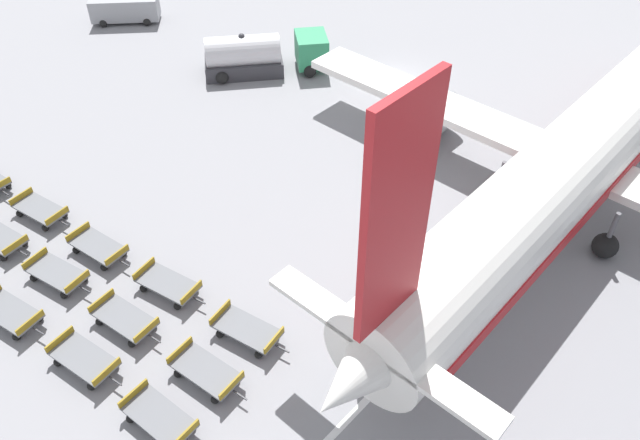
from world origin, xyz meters
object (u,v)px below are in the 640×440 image
(baggage_dolly_row_mid_a_col_d, at_px, (125,319))
(baggage_dolly_row_mid_b_col_c, at_px, (98,247))
(baggage_dolly_row_mid_b_col_b, at_px, (40,210))
(baggage_dolly_row_mid_b_col_e, at_px, (247,330))
(baggage_dolly_row_near_col_d, at_px, (84,359))
(baggage_dolly_row_mid_a_col_c, at_px, (57,274))
(baggage_dolly_row_near_col_c, at_px, (10,313))
(baggage_dolly_row_mid_b_col_d, at_px, (168,284))
(airplane, at_px, (592,145))
(baggage_dolly_row_near_col_e, at_px, (160,418))
(service_van, at_px, (125,9))
(baggage_dolly_row_mid_a_col_e, at_px, (206,372))
(fuel_tanker_primary, at_px, (259,56))

(baggage_dolly_row_mid_a_col_d, relative_size, baggage_dolly_row_mid_b_col_c, 1.00)
(baggage_dolly_row_mid_b_col_b, distance_m, baggage_dolly_row_mid_b_col_e, 13.83)
(baggage_dolly_row_near_col_d, bearing_deg, baggage_dolly_row_mid_a_col_c, 165.95)
(baggage_dolly_row_near_col_c, relative_size, baggage_dolly_row_mid_b_col_d, 1.00)
(airplane, bearing_deg, baggage_dolly_row_near_col_e, -98.49)
(service_van, distance_m, baggage_dolly_row_mid_a_col_e, 35.52)
(baggage_dolly_row_near_col_d, xyz_separation_m, baggage_dolly_row_mid_a_col_d, (-0.75, 2.27, 0.00))
(baggage_dolly_row_near_col_c, xyz_separation_m, baggage_dolly_row_mid_a_col_c, (-0.84, 2.56, 0.00))
(airplane, relative_size, baggage_dolly_row_mid_b_col_c, 11.25)
(baggage_dolly_row_mid_a_col_e, xyz_separation_m, baggage_dolly_row_mid_b_col_c, (-9.44, 0.28, 0.00))
(baggage_dolly_row_near_col_c, xyz_separation_m, baggage_dolly_row_mid_a_col_d, (3.68, 3.50, 0.00))
(baggage_dolly_row_mid_a_col_d, height_order, baggage_dolly_row_mid_a_col_e, same)
(fuel_tanker_primary, relative_size, baggage_dolly_row_mid_a_col_d, 2.32)
(baggage_dolly_row_near_col_d, height_order, baggage_dolly_row_mid_a_col_c, same)
(service_van, relative_size, baggage_dolly_row_mid_b_col_c, 1.44)
(baggage_dolly_row_mid_a_col_e, bearing_deg, baggage_dolly_row_mid_b_col_c, 178.32)
(baggage_dolly_row_mid_b_col_d, bearing_deg, baggage_dolly_row_near_col_d, -75.73)
(baggage_dolly_row_mid_a_col_d, bearing_deg, baggage_dolly_row_mid_b_col_c, 164.88)
(baggage_dolly_row_mid_a_col_c, relative_size, baggage_dolly_row_mid_a_col_d, 1.00)
(service_van, bearing_deg, airplane, 9.87)
(fuel_tanker_primary, bearing_deg, baggage_dolly_row_mid_b_col_c, -62.26)
(baggage_dolly_row_near_col_c, bearing_deg, baggage_dolly_row_mid_b_col_d, 61.69)
(airplane, bearing_deg, baggage_dolly_row_near_col_c, -115.63)
(fuel_tanker_primary, relative_size, baggage_dolly_row_mid_b_col_d, 2.32)
(baggage_dolly_row_near_col_c, bearing_deg, baggage_dolly_row_mid_b_col_b, 145.55)
(fuel_tanker_primary, distance_m, baggage_dolly_row_mid_b_col_e, 23.44)
(baggage_dolly_row_mid_a_col_c, bearing_deg, fuel_tanker_primary, 115.71)
(baggage_dolly_row_near_col_e, xyz_separation_m, baggage_dolly_row_mid_b_col_e, (-1.05, 4.96, 0.00))
(baggage_dolly_row_near_col_d, distance_m, baggage_dolly_row_mid_a_col_c, 5.43)
(baggage_dolly_row_near_col_c, height_order, baggage_dolly_row_near_col_d, same)
(baggage_dolly_row_mid_a_col_d, bearing_deg, baggage_dolly_row_near_col_c, -136.41)
(fuel_tanker_primary, distance_m, baggage_dolly_row_near_col_d, 25.48)
(baggage_dolly_row_mid_b_col_c, bearing_deg, baggage_dolly_row_near_col_e, -15.42)
(baggage_dolly_row_mid_b_col_e, bearing_deg, baggage_dolly_row_mid_a_col_c, -152.51)
(baggage_dolly_row_near_col_e, distance_m, baggage_dolly_row_mid_b_col_b, 14.65)
(airplane, height_order, baggage_dolly_row_mid_b_col_b, airplane)
(baggage_dolly_row_near_col_c, relative_size, baggage_dolly_row_mid_b_col_e, 1.00)
(service_van, bearing_deg, baggage_dolly_row_mid_b_col_d, -26.15)
(baggage_dolly_row_near_col_c, relative_size, baggage_dolly_row_mid_b_col_b, 1.00)
(airplane, distance_m, baggage_dolly_row_mid_a_col_e, 21.73)
(baggage_dolly_row_near_col_c, xyz_separation_m, baggage_dolly_row_mid_b_col_b, (-5.74, 3.94, 0.00))
(baggage_dolly_row_mid_a_col_d, height_order, baggage_dolly_row_mid_b_col_b, same)
(baggage_dolly_row_near_col_c, bearing_deg, baggage_dolly_row_mid_b_col_e, 42.22)
(baggage_dolly_row_mid_b_col_c, bearing_deg, baggage_dolly_row_mid_b_col_d, 14.93)
(airplane, relative_size, baggage_dolly_row_mid_a_col_e, 11.25)
(baggage_dolly_row_near_col_c, bearing_deg, service_van, 141.13)
(airplane, height_order, baggage_dolly_row_near_col_c, airplane)
(baggage_dolly_row_mid_a_col_e, bearing_deg, baggage_dolly_row_mid_a_col_d, -167.34)
(fuel_tanker_primary, bearing_deg, baggage_dolly_row_mid_a_col_e, -43.44)
(baggage_dolly_row_mid_b_col_e, bearing_deg, baggage_dolly_row_mid_b_col_b, -167.11)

